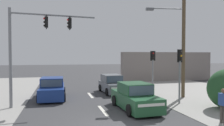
{
  "coord_description": "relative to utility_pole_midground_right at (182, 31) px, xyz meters",
  "views": [
    {
      "loc": [
        -2.5,
        -9.17,
        3.14
      ],
      "look_at": [
        0.79,
        4.0,
        2.69
      ],
      "focal_mm": 35.0,
      "sensor_mm": 36.0,
      "label": 1
    }
  ],
  "objects": [
    {
      "name": "lane_dash_mid",
      "position": [
        -6.52,
        -2.42,
        -4.96
      ],
      "size": [
        0.2,
        2.4,
        0.01
      ],
      "primitive_type": "cube",
      "color": "silver",
      "rests_on": "ground"
    },
    {
      "name": "lane_dash_far",
      "position": [
        -6.52,
        2.58,
        -4.96
      ],
      "size": [
        0.2,
        2.4,
        0.01
      ],
      "primitive_type": "cube",
      "color": "silver",
      "rests_on": "ground"
    },
    {
      "name": "utility_pole_midground_right",
      "position": [
        0.0,
        0.0,
        0.0
      ],
      "size": [
        3.77,
        0.68,
        9.21
      ],
      "color": "brown",
      "rests_on": "ground"
    },
    {
      "name": "traffic_signal_mast",
      "position": [
        -10.46,
        -0.39,
        -0.82
      ],
      "size": [
        5.27,
        0.66,
        6.0
      ],
      "color": "slate",
      "rests_on": "ground"
    },
    {
      "name": "pedestal_signal_right_kerb",
      "position": [
        -1.27,
        -1.85,
        -2.55
      ],
      "size": [
        0.43,
        0.31,
        3.56
      ],
      "color": "slate",
      "rests_on": "ground"
    },
    {
      "name": "pedestal_signal_far_median",
      "position": [
        -1.1,
        2.67,
        -2.55
      ],
      "size": [
        0.44,
        0.3,
        3.56
      ],
      "color": "slate",
      "rests_on": "ground"
    },
    {
      "name": "shopfront_wall_far",
      "position": [
        4.48,
        10.58,
        -3.16
      ],
      "size": [
        12.0,
        1.0,
        3.6
      ],
      "primitive_type": "cube",
      "color": "gray",
      "rests_on": "ground"
    },
    {
      "name": "sedan_crossing_left",
      "position": [
        -4.64,
        -2.61,
        -4.26
      ],
      "size": [
        2.02,
        4.3,
        1.56
      ],
      "color": "#235633",
      "rests_on": "ground"
    },
    {
      "name": "hatchback_oncoming_near",
      "position": [
        -4.52,
        3.34,
        -4.26
      ],
      "size": [
        1.93,
        3.72,
        1.53
      ],
      "color": "slate",
      "rests_on": "ground"
    },
    {
      "name": "sedan_oncoming_mid",
      "position": [
        -9.42,
        1.9,
        -4.26
      ],
      "size": [
        1.96,
        4.27,
        1.56
      ],
      "color": "navy",
      "rests_on": "ground"
    },
    {
      "name": "pedestrian_at_kerb",
      "position": [
        -1.58,
        -6.12,
        -4.04
      ],
      "size": [
        0.29,
        0.55,
        1.63
      ],
      "color": "#47423D",
      "rests_on": "ground"
    }
  ]
}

